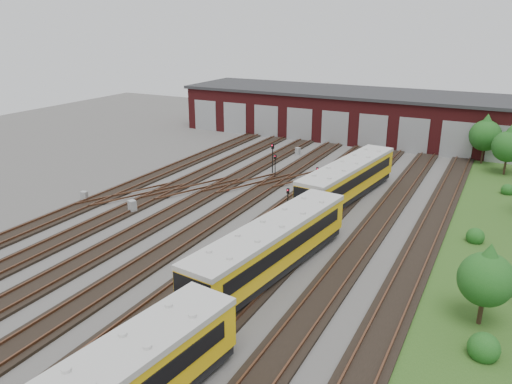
% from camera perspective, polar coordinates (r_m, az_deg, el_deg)
% --- Properties ---
extents(ground, '(120.00, 120.00, 0.00)m').
position_cam_1_polar(ground, '(36.77, -5.57, -6.12)').
color(ground, '#403E3B').
rests_on(ground, ground).
extents(track_network, '(30.40, 70.00, 0.33)m').
position_cam_1_polar(track_network, '(37.25, -5.31, -5.58)').
color(track_network, black).
rests_on(track_network, ground).
extents(maintenance_shed, '(51.00, 12.50, 6.35)m').
position_cam_1_polar(maintenance_shed, '(71.27, 12.13, 8.66)').
color(maintenance_shed, '#571518').
rests_on(maintenance_shed, ground).
extents(grass_verge, '(8.00, 55.00, 0.05)m').
position_cam_1_polar(grass_verge, '(40.86, 26.13, -5.40)').
color(grass_verge, '#224517').
rests_on(grass_verge, ground).
extents(metro_train, '(4.63, 47.40, 3.14)m').
position_cam_1_polar(metro_train, '(31.94, 1.81, -6.26)').
color(metro_train, black).
rests_on(metro_train, ground).
extents(signal_mast_0, '(0.24, 0.22, 2.59)m').
position_cam_1_polar(signal_mast_0, '(51.20, 2.20, 3.29)').
color(signal_mast_0, black).
rests_on(signal_mast_0, ground).
extents(signal_mast_1, '(0.32, 0.30, 3.22)m').
position_cam_1_polar(signal_mast_1, '(53.13, 1.91, 4.34)').
color(signal_mast_1, black).
rests_on(signal_mast_1, ground).
extents(signal_mast_2, '(0.24, 0.22, 2.48)m').
position_cam_1_polar(signal_mast_2, '(47.49, 7.00, 1.81)').
color(signal_mast_2, black).
rests_on(signal_mast_2, ground).
extents(signal_mast_3, '(0.23, 0.21, 2.51)m').
position_cam_1_polar(signal_mast_3, '(41.26, 3.65, -0.75)').
color(signal_mast_3, black).
rests_on(signal_mast_3, ground).
extents(relay_cabinet_0, '(0.64, 0.56, 0.93)m').
position_cam_1_polar(relay_cabinet_0, '(47.74, -19.03, -0.47)').
color(relay_cabinet_0, '#95989A').
rests_on(relay_cabinet_0, ground).
extents(relay_cabinet_1, '(0.65, 0.60, 0.89)m').
position_cam_1_polar(relay_cabinet_1, '(61.14, 4.80, 4.68)').
color(relay_cabinet_1, '#95989A').
rests_on(relay_cabinet_1, ground).
extents(relay_cabinet_2, '(0.81, 0.75, 1.08)m').
position_cam_1_polar(relay_cabinet_2, '(43.79, -13.96, -1.61)').
color(relay_cabinet_2, '#95989A').
rests_on(relay_cabinet_2, ground).
extents(relay_cabinet_3, '(0.71, 0.60, 1.11)m').
position_cam_1_polar(relay_cabinet_3, '(57.14, 13.68, 3.28)').
color(relay_cabinet_3, '#95989A').
rests_on(relay_cabinet_3, ground).
extents(relay_cabinet_4, '(0.71, 0.65, 0.98)m').
position_cam_1_polar(relay_cabinet_4, '(48.86, 9.01, 0.84)').
color(relay_cabinet_4, '#95989A').
rests_on(relay_cabinet_4, ground).
extents(tree_0, '(3.48, 3.48, 5.76)m').
position_cam_1_polar(tree_0, '(61.88, 24.78, 6.26)').
color(tree_0, '#322316').
rests_on(tree_0, ground).
extents(tree_1, '(3.27, 3.27, 5.41)m').
position_cam_1_polar(tree_1, '(58.39, 26.94, 5.03)').
color(tree_1, '#322316').
rests_on(tree_1, ground).
extents(tree_3, '(2.90, 2.90, 4.80)m').
position_cam_1_polar(tree_3, '(28.98, 24.89, -8.44)').
color(tree_3, '#322316').
rests_on(tree_3, ground).
extents(bush_0, '(1.54, 1.54, 1.54)m').
position_cam_1_polar(bush_0, '(27.51, 24.66, -15.52)').
color(bush_0, '#164714').
rests_on(bush_0, ground).
extents(bush_1, '(1.31, 1.31, 1.31)m').
position_cam_1_polar(bush_1, '(40.25, 23.81, -4.43)').
color(bush_1, '#164714').
rests_on(bush_1, ground).
extents(bush_2, '(1.18, 1.18, 1.18)m').
position_cam_1_polar(bush_2, '(52.53, 26.83, 0.37)').
color(bush_2, '#164714').
rests_on(bush_2, ground).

